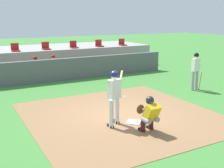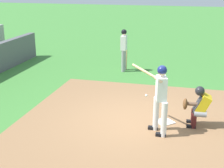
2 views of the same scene
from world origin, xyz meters
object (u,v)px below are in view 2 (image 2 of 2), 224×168
batter_at_plate (160,95)px  catcher_crouched (198,105)px  home_plate (165,122)px  on_deck_batter (124,47)px

batter_at_plate → catcher_crouched: bearing=-55.2°
home_plate → on_deck_batter: bearing=24.5°
batter_at_plate → catcher_crouched: 1.24m
batter_at_plate → catcher_crouched: batter_at_plate is taller
on_deck_batter → home_plate: bearing=-155.5°
batter_at_plate → catcher_crouched: size_ratio=1.02×
home_plate → catcher_crouched: size_ratio=0.25×
home_plate → catcher_crouched: 1.04m
home_plate → batter_at_plate: (-0.68, 0.09, 1.01)m
batter_at_plate → on_deck_batter: batter_at_plate is taller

